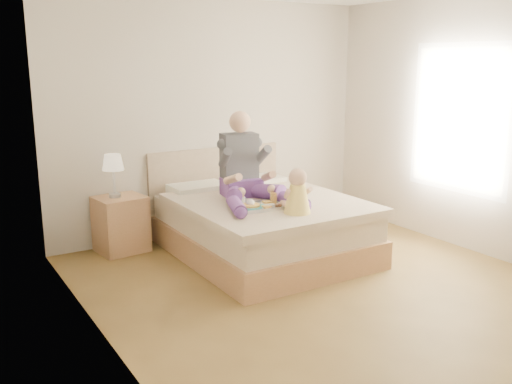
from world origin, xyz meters
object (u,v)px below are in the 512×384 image
bed (259,223)px  nightstand (121,224)px  baby (297,195)px  adult (246,173)px  tray (259,205)px

bed → nightstand: 1.48m
nightstand → baby: size_ratio=1.41×
nightstand → bed: bearing=-39.7°
adult → tray: adult is taller
baby → bed: bearing=97.3°
nightstand → baby: (1.21, -1.53, 0.48)m
bed → nightstand: (-1.25, 0.80, -0.02)m
bed → baby: (-0.03, -0.73, 0.47)m
tray → adult: bearing=83.8°
nightstand → adult: size_ratio=0.52×
baby → nightstand: bearing=138.4°
tray → baby: baby is taller
bed → nightstand: size_ratio=3.63×
nightstand → adult: adult is taller
nightstand → tray: bearing=-57.0°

